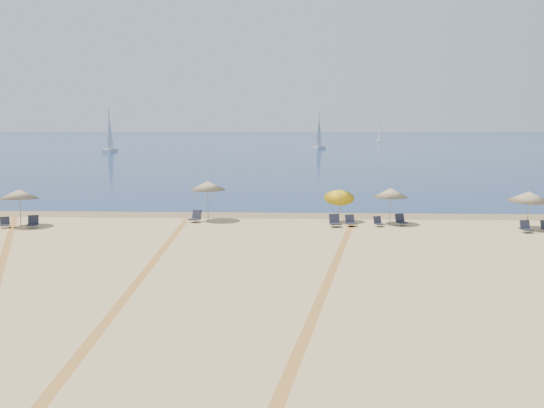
% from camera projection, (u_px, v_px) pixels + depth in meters
% --- Properties ---
extents(ground, '(160.00, 160.00, 0.00)m').
position_uv_depth(ground, '(240.00, 365.00, 14.40)').
color(ground, tan).
rests_on(ground, ground).
extents(ocean, '(500.00, 500.00, 0.00)m').
position_uv_depth(ocean, '(292.00, 138.00, 237.03)').
color(ocean, '#0C2151').
rests_on(ocean, ground).
extents(wet_sand, '(500.00, 500.00, 0.00)m').
position_uv_depth(wet_sand, '(274.00, 215.00, 38.15)').
color(wet_sand, olive).
rests_on(wet_sand, ground).
extents(umbrella_1, '(2.25, 2.28, 2.29)m').
position_uv_depth(umbrella_1, '(19.00, 194.00, 33.51)').
color(umbrella_1, gray).
rests_on(umbrella_1, ground).
extents(umbrella_2, '(2.21, 2.21, 2.58)m').
position_uv_depth(umbrella_2, '(208.00, 185.00, 35.49)').
color(umbrella_2, gray).
rests_on(umbrella_2, ground).
extents(umbrella_3, '(1.86, 1.93, 2.41)m').
position_uv_depth(umbrella_3, '(339.00, 194.00, 35.02)').
color(umbrella_3, gray).
rests_on(umbrella_3, ground).
extents(umbrella_4, '(2.07, 2.07, 2.27)m').
position_uv_depth(umbrella_4, '(391.00, 193.00, 34.38)').
color(umbrella_4, gray).
rests_on(umbrella_4, ground).
extents(umbrella_5, '(2.30, 2.33, 2.27)m').
position_uv_depth(umbrella_5, '(529.00, 196.00, 32.71)').
color(umbrella_5, gray).
rests_on(umbrella_5, ground).
extents(chair_1, '(0.73, 0.77, 0.63)m').
position_uv_depth(chair_1, '(5.00, 223.00, 33.45)').
color(chair_1, black).
rests_on(chair_1, ground).
extents(chair_2, '(0.73, 0.81, 0.71)m').
position_uv_depth(chair_2, '(33.00, 222.00, 33.46)').
color(chair_2, black).
rests_on(chair_2, ground).
extents(chair_3, '(0.82, 0.88, 0.74)m').
position_uv_depth(chair_3, '(196.00, 217.00, 35.34)').
color(chair_3, black).
rests_on(chair_3, ground).
extents(chair_4, '(0.73, 0.82, 0.74)m').
position_uv_depth(chair_4, '(335.00, 221.00, 33.74)').
color(chair_4, black).
rests_on(chair_4, ground).
extents(chair_5, '(0.72, 0.79, 0.67)m').
position_uv_depth(chair_5, '(351.00, 221.00, 33.95)').
color(chair_5, black).
rests_on(chair_5, ground).
extents(chair_6, '(0.68, 0.72, 0.59)m').
position_uv_depth(chair_6, '(378.00, 222.00, 33.87)').
color(chair_6, black).
rests_on(chair_6, ground).
extents(chair_7, '(0.76, 0.82, 0.69)m').
position_uv_depth(chair_7, '(401.00, 220.00, 34.21)').
color(chair_7, black).
rests_on(chair_7, ground).
extents(chair_8, '(0.66, 0.74, 0.68)m').
position_uv_depth(chair_8, '(526.00, 227.00, 31.97)').
color(chair_8, black).
rests_on(chair_8, ground).
extents(sailboat_0, '(1.70, 6.30, 9.34)m').
position_uv_depth(sailboat_0, '(110.00, 139.00, 123.38)').
color(sailboat_0, white).
rests_on(sailboat_0, ocean).
extents(sailboat_1, '(3.60, 5.99, 8.74)m').
position_uv_depth(sailboat_1, '(319.00, 138.00, 138.49)').
color(sailboat_1, white).
rests_on(sailboat_1, ocean).
extents(sailboat_2, '(1.86, 5.40, 7.89)m').
position_uv_depth(sailboat_2, '(379.00, 135.00, 191.79)').
color(sailboat_2, white).
rests_on(sailboat_2, ocean).
extents(tire_tracks, '(49.35, 38.71, 0.00)m').
position_uv_depth(tire_tracks, '(149.00, 272.00, 23.43)').
color(tire_tracks, tan).
rests_on(tire_tracks, ground).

